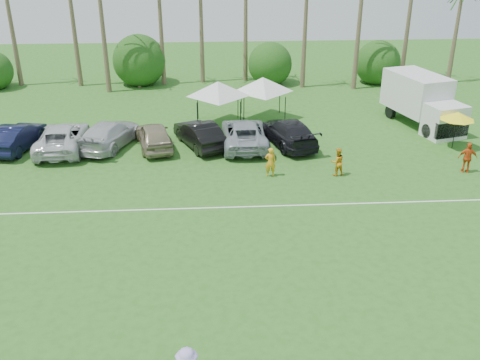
{
  "coord_description": "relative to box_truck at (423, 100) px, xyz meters",
  "views": [
    {
      "loc": [
        0.14,
        -10.31,
        12.84
      ],
      "look_at": [
        1.67,
        13.86,
        1.6
      ],
      "focal_mm": 40.0,
      "sensor_mm": 36.0,
      "label": 1
    }
  ],
  "objects": [
    {
      "name": "field_lines",
      "position": [
        -15.63,
        -18.04,
        -1.92
      ],
      "size": [
        80.0,
        12.1,
        0.01
      ],
      "color": "white",
      "rests_on": "ground"
    },
    {
      "name": "palm_tree_4",
      "position": [
        -19.63,
        11.96,
        5.56
      ],
      "size": [
        2.4,
        2.4,
        8.9
      ],
      "color": "brown",
      "rests_on": "ground"
    },
    {
      "name": "palm_tree_8",
      "position": [
        -2.63,
        11.96,
        5.56
      ],
      "size": [
        2.4,
        2.4,
        8.9
      ],
      "color": "brown",
      "rests_on": "ground"
    },
    {
      "name": "bush_tree_1",
      "position": [
        -21.63,
        12.96,
        -0.12
      ],
      "size": [
        4.0,
        4.0,
        4.0
      ],
      "color": "brown",
      "rests_on": "ground"
    },
    {
      "name": "bush_tree_2",
      "position": [
        -9.63,
        12.96,
        -0.12
      ],
      "size": [
        4.0,
        4.0,
        4.0
      ],
      "color": "brown",
      "rests_on": "ground"
    },
    {
      "name": "bush_tree_3",
      "position": [
        0.37,
        12.96,
        -0.12
      ],
      "size": [
        4.0,
        4.0,
        4.0
      ],
      "color": "brown",
      "rests_on": "ground"
    },
    {
      "name": "sideline_player_a",
      "position": [
        -11.97,
        -8.28,
        -1.05
      ],
      "size": [
        0.64,
        0.42,
        1.75
      ],
      "primitive_type": "imported",
      "rotation": [
        0.0,
        0.0,
        3.14
      ],
      "color": "orange",
      "rests_on": "ground"
    },
    {
      "name": "sideline_player_b",
      "position": [
        -8.1,
        -8.41,
        -1.09
      ],
      "size": [
        0.92,
        0.78,
        1.67
      ],
      "primitive_type": "imported",
      "rotation": [
        0.0,
        0.0,
        3.34
      ],
      "color": "orange",
      "rests_on": "ground"
    },
    {
      "name": "sideline_player_c",
      "position": [
        -0.42,
        -8.48,
        -1.0
      ],
      "size": [
        1.15,
        0.67,
        1.84
      ],
      "primitive_type": "imported",
      "rotation": [
        0.0,
        0.0,
        2.92
      ],
      "color": "#D44E17",
      "rests_on": "ground"
    },
    {
      "name": "box_truck",
      "position": [
        0.0,
        0.0,
        0.0
      ],
      "size": [
        4.34,
        7.41,
        3.59
      ],
      "rotation": [
        0.0,
        0.0,
        0.26
      ],
      "color": "silver",
      "rests_on": "ground"
    },
    {
      "name": "canopy_tent_left",
      "position": [
        -14.7,
        1.03,
        1.3
      ],
      "size": [
        4.65,
        4.65,
        3.77
      ],
      "color": "black",
      "rests_on": "ground"
    },
    {
      "name": "canopy_tent_right",
      "position": [
        -11.37,
        2.14,
        1.28
      ],
      "size": [
        4.61,
        4.61,
        3.74
      ],
      "color": "black",
      "rests_on": "ground"
    },
    {
      "name": "market_umbrella",
      "position": [
        0.46,
        -4.64,
        0.28
      ],
      "size": [
        2.21,
        2.21,
        2.46
      ],
      "color": "black",
      "rests_on": "ground"
    },
    {
      "name": "parked_car_1",
      "position": [
        -27.83,
        -3.02,
        -1.07
      ],
      "size": [
        2.69,
        5.4,
        1.7
      ],
      "primitive_type": "imported",
      "rotation": [
        0.0,
        0.0,
        2.96
      ],
      "color": "black",
      "rests_on": "ground"
    },
    {
      "name": "parked_car_2",
      "position": [
        -24.89,
        -3.35,
        -1.07
      ],
      "size": [
        3.11,
        6.25,
        1.7
      ],
      "primitive_type": "imported",
      "rotation": [
        0.0,
        0.0,
        3.19
      ],
      "color": "silver",
      "rests_on": "ground"
    },
    {
      "name": "parked_car_3",
      "position": [
        -21.95,
        -2.91,
        -1.07
      ],
      "size": [
        4.09,
        6.31,
        1.7
      ],
      "primitive_type": "imported",
      "rotation": [
        0.0,
        0.0,
        2.83
      ],
      "color": "#B8B8BC",
      "rests_on": "ground"
    },
    {
      "name": "parked_car_4",
      "position": [
        -19.01,
        -3.36,
        -1.07
      ],
      "size": [
        3.09,
        5.32,
        1.7
      ],
      "primitive_type": "imported",
      "rotation": [
        0.0,
        0.0,
        3.37
      ],
      "color": "gray",
      "rests_on": "ground"
    },
    {
      "name": "parked_car_5",
      "position": [
        -16.07,
        -3.23,
        -1.07
      ],
      "size": [
        3.69,
        5.46,
        1.7
      ],
      "primitive_type": "imported",
      "rotation": [
        0.0,
        0.0,
        3.55
      ],
      "color": "black",
      "rests_on": "ground"
    },
    {
      "name": "parked_car_6",
      "position": [
        -13.12,
        -3.37,
        -1.07
      ],
      "size": [
        2.85,
        6.13,
        1.7
      ],
      "primitive_type": "imported",
      "rotation": [
        0.0,
        0.0,
        3.15
      ],
      "color": "#949CA3",
      "rests_on": "ground"
    },
    {
      "name": "parked_car_7",
      "position": [
        -10.18,
        -3.27,
        -1.07
      ],
      "size": [
        3.76,
        6.27,
        1.7
      ],
      "primitive_type": "imported",
      "rotation": [
        0.0,
        0.0,
        3.39
      ],
      "color": "black",
      "rests_on": "ground"
    }
  ]
}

